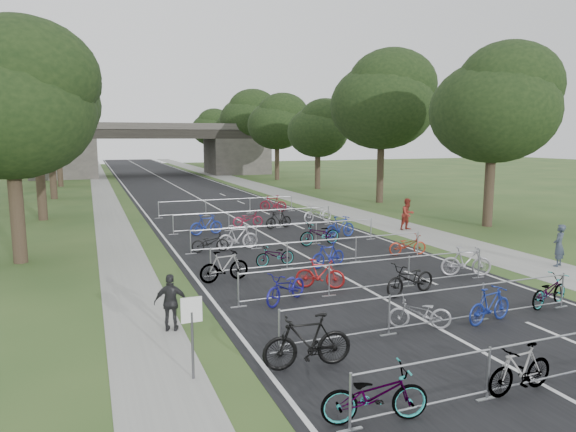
% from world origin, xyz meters
% --- Properties ---
extents(ground, '(200.00, 200.00, 0.00)m').
position_xyz_m(ground, '(0.00, 0.00, 0.00)').
color(ground, '#2E4B20').
rests_on(ground, ground).
extents(road, '(11.00, 140.00, 0.01)m').
position_xyz_m(road, '(0.00, 50.00, 0.01)').
color(road, black).
rests_on(road, ground).
extents(sidewalk_right, '(3.00, 140.00, 0.01)m').
position_xyz_m(sidewalk_right, '(8.00, 50.00, 0.01)').
color(sidewalk_right, gray).
rests_on(sidewalk_right, ground).
extents(sidewalk_left, '(2.00, 140.00, 0.01)m').
position_xyz_m(sidewalk_left, '(-7.50, 50.00, 0.01)').
color(sidewalk_left, gray).
rests_on(sidewalk_left, ground).
extents(lane_markings, '(0.12, 140.00, 0.00)m').
position_xyz_m(lane_markings, '(0.00, 50.00, 0.00)').
color(lane_markings, silver).
rests_on(lane_markings, ground).
extents(overpass_bridge, '(31.00, 8.00, 7.05)m').
position_xyz_m(overpass_bridge, '(0.00, 65.00, 3.53)').
color(overpass_bridge, '#3F3C39').
rests_on(overpass_bridge, ground).
extents(park_sign, '(0.45, 0.06, 1.83)m').
position_xyz_m(park_sign, '(-6.80, 3.00, 1.27)').
color(park_sign, '#4C4C51').
rests_on(park_sign, ground).
extents(tree_left_0, '(6.72, 6.72, 10.25)m').
position_xyz_m(tree_left_0, '(-11.39, 15.93, 6.49)').
color(tree_left_0, '#33261C').
rests_on(tree_left_0, ground).
extents(tree_right_0, '(7.17, 7.17, 10.93)m').
position_xyz_m(tree_right_0, '(13.11, 15.93, 6.92)').
color(tree_right_0, '#33261C').
rests_on(tree_right_0, ground).
extents(tree_left_1, '(7.56, 7.56, 11.53)m').
position_xyz_m(tree_left_1, '(-11.39, 27.93, 7.30)').
color(tree_left_1, '#33261C').
rests_on(tree_left_1, ground).
extents(tree_right_1, '(8.18, 8.18, 12.47)m').
position_xyz_m(tree_right_1, '(13.11, 27.93, 7.90)').
color(tree_right_1, '#33261C').
rests_on(tree_right_1, ground).
extents(tree_left_2, '(8.40, 8.40, 12.81)m').
position_xyz_m(tree_left_2, '(-11.39, 39.93, 8.12)').
color(tree_left_2, '#33261C').
rests_on(tree_left_2, ground).
extents(tree_right_2, '(6.16, 6.16, 9.39)m').
position_xyz_m(tree_right_2, '(13.11, 39.93, 5.95)').
color(tree_right_2, '#33261C').
rests_on(tree_right_2, ground).
extents(tree_left_3, '(6.72, 6.72, 10.25)m').
position_xyz_m(tree_left_3, '(-11.39, 51.93, 6.49)').
color(tree_left_3, '#33261C').
rests_on(tree_left_3, ground).
extents(tree_right_3, '(7.17, 7.17, 10.93)m').
position_xyz_m(tree_right_3, '(13.11, 51.93, 6.92)').
color(tree_right_3, '#33261C').
rests_on(tree_right_3, ground).
extents(tree_left_4, '(7.56, 7.56, 11.53)m').
position_xyz_m(tree_left_4, '(-11.39, 63.93, 7.30)').
color(tree_left_4, '#33261C').
rests_on(tree_left_4, ground).
extents(tree_right_4, '(8.18, 8.18, 12.47)m').
position_xyz_m(tree_right_4, '(13.11, 63.93, 7.90)').
color(tree_right_4, '#33261C').
rests_on(tree_right_4, ground).
extents(tree_left_5, '(8.40, 8.40, 12.81)m').
position_xyz_m(tree_left_5, '(-11.39, 75.93, 8.12)').
color(tree_left_5, '#33261C').
rests_on(tree_left_5, ground).
extents(tree_right_5, '(6.16, 6.16, 9.39)m').
position_xyz_m(tree_right_5, '(13.11, 75.93, 5.95)').
color(tree_right_5, '#33261C').
rests_on(tree_right_5, ground).
extents(tree_left_6, '(6.72, 6.72, 10.25)m').
position_xyz_m(tree_left_6, '(-11.39, 87.93, 6.49)').
color(tree_left_6, '#33261C').
rests_on(tree_left_6, ground).
extents(tree_right_6, '(7.17, 7.17, 10.93)m').
position_xyz_m(tree_right_6, '(13.11, 87.93, 6.92)').
color(tree_right_6, '#33261C').
rests_on(tree_right_6, ground).
extents(barrier_row_0, '(9.70, 0.08, 1.10)m').
position_xyz_m(barrier_row_0, '(0.00, 0.00, 0.55)').
color(barrier_row_0, '#9C9EA3').
rests_on(barrier_row_0, ground).
extents(barrier_row_1, '(9.70, 0.08, 1.10)m').
position_xyz_m(barrier_row_1, '(0.00, 3.60, 0.55)').
color(barrier_row_1, '#9C9EA3').
rests_on(barrier_row_1, ground).
extents(barrier_row_2, '(9.70, 0.08, 1.10)m').
position_xyz_m(barrier_row_2, '(0.00, 7.20, 0.55)').
color(barrier_row_2, '#9C9EA3').
rests_on(barrier_row_2, ground).
extents(barrier_row_3, '(9.70, 0.08, 1.10)m').
position_xyz_m(barrier_row_3, '(0.00, 11.00, 0.55)').
color(barrier_row_3, '#9C9EA3').
rests_on(barrier_row_3, ground).
extents(barrier_row_4, '(9.70, 0.08, 1.10)m').
position_xyz_m(barrier_row_4, '(0.00, 15.00, 0.55)').
color(barrier_row_4, '#9C9EA3').
rests_on(barrier_row_4, ground).
extents(barrier_row_5, '(9.70, 0.08, 1.10)m').
position_xyz_m(barrier_row_5, '(0.00, 20.00, 0.55)').
color(barrier_row_5, '#9C9EA3').
rests_on(barrier_row_5, ground).
extents(barrier_row_6, '(9.70, 0.08, 1.10)m').
position_xyz_m(barrier_row_6, '(0.00, 26.00, 0.55)').
color(barrier_row_6, '#9C9EA3').
rests_on(barrier_row_6, ground).
extents(bike_0, '(2.12, 1.11, 1.06)m').
position_xyz_m(bike_0, '(-4.05, 0.10, 0.53)').
color(bike_0, '#9C9EA3').
rests_on(bike_0, ground).
extents(bike_1, '(1.72, 0.57, 1.02)m').
position_xyz_m(bike_1, '(-0.73, -0.02, 0.51)').
color(bike_1, '#9C9EA3').
rests_on(bike_1, ground).
extents(bike_4, '(2.12, 0.79, 1.25)m').
position_xyz_m(bike_4, '(-4.30, 2.60, 0.62)').
color(bike_4, black).
rests_on(bike_4, ground).
extents(bike_5, '(1.77, 1.27, 0.89)m').
position_xyz_m(bike_5, '(-0.50, 3.69, 0.44)').
color(bike_5, gray).
rests_on(bike_5, ground).
extents(bike_6, '(1.78, 0.79, 1.03)m').
position_xyz_m(bike_6, '(1.57, 3.34, 0.52)').
color(bike_6, navy).
rests_on(bike_6, ground).
extents(bike_7, '(1.95, 1.08, 0.97)m').
position_xyz_m(bike_7, '(4.30, 3.81, 0.48)').
color(bike_7, '#9C9EA3').
rests_on(bike_7, ground).
extents(bike_8, '(1.99, 1.60, 1.01)m').
position_xyz_m(bike_8, '(-3.08, 7.07, 0.51)').
color(bike_8, navy).
rests_on(bike_8, ground).
extents(bike_9, '(1.72, 1.26, 1.02)m').
position_xyz_m(bike_9, '(-1.44, 8.10, 0.51)').
color(bike_9, maroon).
rests_on(bike_9, ground).
extents(bike_10, '(2.18, 1.13, 1.09)m').
position_xyz_m(bike_10, '(1.03, 6.34, 0.55)').
color(bike_10, black).
rests_on(bike_10, ground).
extents(bike_11, '(1.96, 1.19, 1.14)m').
position_xyz_m(bike_11, '(4.30, 7.54, 0.57)').
color(bike_11, '#95939A').
rests_on(bike_11, ground).
extents(bike_12, '(1.93, 0.79, 1.12)m').
position_xyz_m(bike_12, '(-4.30, 10.14, 0.56)').
color(bike_12, '#9C9EA3').
rests_on(bike_12, ground).
extents(bike_13, '(1.74, 0.76, 0.89)m').
position_xyz_m(bike_13, '(-1.82, 11.60, 0.44)').
color(bike_13, '#9C9EA3').
rests_on(bike_13, ground).
extents(bike_14, '(1.73, 0.87, 1.00)m').
position_xyz_m(bike_14, '(0.09, 10.64, 0.50)').
color(bike_14, navy).
rests_on(bike_14, ground).
extents(bike_15, '(1.81, 0.87, 0.91)m').
position_xyz_m(bike_15, '(4.30, 11.33, 0.46)').
color(bike_15, '#A02C17').
rests_on(bike_15, ground).
extents(bike_16, '(1.73, 0.74, 0.88)m').
position_xyz_m(bike_16, '(-3.70, 15.09, 0.44)').
color(bike_16, black).
rests_on(bike_16, ground).
extents(bike_17, '(1.94, 0.57, 1.16)m').
position_xyz_m(bike_17, '(-2.39, 15.13, 0.58)').
color(bike_17, '#AEACB4').
rests_on(bike_17, ground).
extents(bike_18, '(2.16, 0.88, 1.11)m').
position_xyz_m(bike_18, '(1.56, 14.63, 0.55)').
color(bike_18, '#9C9EA3').
rests_on(bike_18, ground).
extents(bike_19, '(1.97, 0.95, 1.14)m').
position_xyz_m(bike_19, '(3.31, 15.94, 0.57)').
color(bike_19, navy).
rests_on(bike_19, ground).
extents(bike_20, '(1.88, 0.81, 1.10)m').
position_xyz_m(bike_20, '(-2.96, 19.28, 0.55)').
color(bike_20, navy).
rests_on(bike_20, ground).
extents(bike_21, '(1.81, 0.66, 0.94)m').
position_xyz_m(bike_21, '(-0.19, 20.83, 0.47)').
color(bike_21, maroon).
rests_on(bike_21, ground).
extents(bike_22, '(1.80, 0.90, 1.04)m').
position_xyz_m(bike_22, '(1.32, 19.72, 0.52)').
color(bike_22, black).
rests_on(bike_22, ground).
extents(bike_23, '(2.22, 1.22, 1.10)m').
position_xyz_m(bike_23, '(4.30, 20.84, 0.55)').
color(bike_23, silver).
rests_on(bike_23, ground).
extents(bike_27, '(1.92, 1.43, 1.15)m').
position_xyz_m(bike_27, '(3.29, 26.20, 0.57)').
color(bike_27, maroon).
rests_on(bike_27, ground).
extents(pedestrian_a, '(0.74, 0.64, 1.71)m').
position_xyz_m(pedestrian_a, '(8.80, 7.42, 0.86)').
color(pedestrian_a, '#2D3644').
rests_on(pedestrian_a, ground).
extents(pedestrian_b, '(0.95, 0.79, 1.78)m').
position_xyz_m(pedestrian_b, '(7.91, 16.65, 0.89)').
color(pedestrian_b, maroon).
rests_on(pedestrian_b, ground).
extents(pedestrian_c, '(0.98, 0.62, 1.55)m').
position_xyz_m(pedestrian_c, '(-6.80, 5.99, 0.78)').
color(pedestrian_c, '#242426').
rests_on(pedestrian_c, ground).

